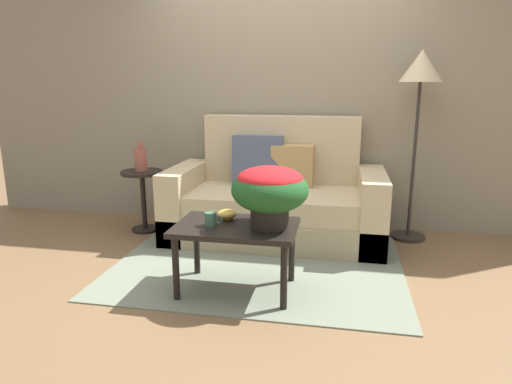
{
  "coord_description": "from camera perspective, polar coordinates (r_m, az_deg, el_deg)",
  "views": [
    {
      "loc": [
        0.61,
        -3.22,
        1.4
      ],
      "look_at": [
        -0.03,
        0.14,
        0.58
      ],
      "focal_mm": 31.48,
      "sensor_mm": 36.0,
      "label": 1
    }
  ],
  "objects": [
    {
      "name": "ground_plane",
      "position": [
        3.56,
        0.11,
        -9.6
      ],
      "size": [
        14.0,
        14.0,
        0.0
      ],
      "primitive_type": "plane",
      "color": "brown"
    },
    {
      "name": "coffee_mug",
      "position": [
        3.01,
        -5.71,
        -3.44
      ],
      "size": [
        0.12,
        0.08,
        0.09
      ],
      "color": "#3D664C",
      "rests_on": "coffee_table"
    },
    {
      "name": "table_vase",
      "position": [
        4.41,
        -14.46,
        4.1
      ],
      "size": [
        0.12,
        0.12,
        0.28
      ],
      "color": "#934C42",
      "rests_on": "side_table"
    },
    {
      "name": "potted_plant",
      "position": [
        2.93,
        1.77,
        0.35
      ],
      "size": [
        0.51,
        0.51,
        0.4
      ],
      "color": "black",
      "rests_on": "coffee_table"
    },
    {
      "name": "couch",
      "position": [
        4.17,
        2.52,
        -1.23
      ],
      "size": [
        1.94,
        0.94,
        1.11
      ],
      "color": "tan",
      "rests_on": "ground"
    },
    {
      "name": "floor_lamp",
      "position": [
        4.22,
        20.15,
        12.96
      ],
      "size": [
        0.36,
        0.36,
        1.69
      ],
      "color": "#2D2823",
      "rests_on": "ground"
    },
    {
      "name": "coffee_table",
      "position": [
        3.05,
        -2.54,
        -5.32
      ],
      "size": [
        0.82,
        0.54,
        0.48
      ],
      "color": "black",
      "rests_on": "ground"
    },
    {
      "name": "snack_bowl",
      "position": [
        3.14,
        -3.72,
        -2.81
      ],
      "size": [
        0.14,
        0.14,
        0.07
      ],
      "color": "gold",
      "rests_on": "coffee_table"
    },
    {
      "name": "side_table",
      "position": [
        4.45,
        -14.17,
        0.28
      ],
      "size": [
        0.4,
        0.4,
        0.59
      ],
      "color": "black",
      "rests_on": "ground"
    },
    {
      "name": "wall_back",
      "position": [
        4.53,
        3.21,
        13.33
      ],
      "size": [
        6.4,
        0.12,
        2.77
      ],
      "primitive_type": "cube",
      "color": "gray",
      "rests_on": "ground"
    },
    {
      "name": "area_rug",
      "position": [
        3.7,
        0.56,
        -8.62
      ],
      "size": [
        2.23,
        1.9,
        0.01
      ],
      "primitive_type": "cube",
      "color": "gray",
      "rests_on": "ground"
    }
  ]
}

